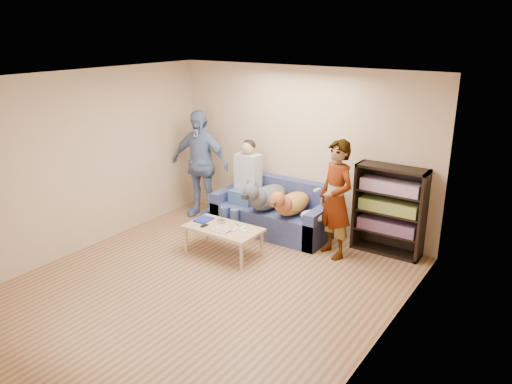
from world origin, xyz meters
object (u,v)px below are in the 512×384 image
Objects in this scene: dog_tan at (290,203)px; coffee_table at (223,230)px; dog_gray at (265,197)px; person_seated at (244,182)px; notebook_blue at (204,220)px; bookshelf at (390,208)px; person_standing_right at (336,199)px; camera_silver at (222,221)px; sofa at (274,214)px; person_standing_left at (200,164)px.

coffee_table is at bearing -120.40° from dog_tan.
dog_gray reaches higher than dog_tan.
notebook_blue is at bearing -92.80° from person_seated.
bookshelf is (1.82, 0.47, 0.04)m from dog_gray.
bookshelf is (1.38, 0.45, 0.07)m from dog_tan.
coffee_table is at bearing -118.35° from person_standing_right.
person_standing_right is 1.25m from dog_gray.
camera_silver is at bearing 135.00° from coffee_table.
sofa is at bearing 152.41° from dog_tan.
person_standing_right reaches higher than coffee_table.
bookshelf is (2.06, 1.28, 0.23)m from camera_silver.
person_seated reaches higher than camera_silver.
dog_gray is 1.09× the size of dog_tan.
dog_gray is (-0.02, -0.23, 0.36)m from sofa.
person_seated reaches higher than coffee_table.
person_standing_right is at bearing 26.91° from camera_silver.
notebook_blue is 1.05m from person_seated.
camera_silver is 1.09m from sofa.
notebook_blue is 0.20× the size of bookshelf.
person_standing_left is 0.97m from person_seated.
bookshelf is at bearing -2.19° from person_standing_left.
person_standing_right reaches higher than camera_silver.
person_standing_right is at bearing 32.72° from coffee_table.
sofa is 1.73× the size of coffee_table.
dog_tan reaches higher than sofa.
dog_gray is 1.14× the size of coffee_table.
bookshelf is at bearing 14.32° from dog_gray.
bookshelf is (0.60, 0.54, -0.17)m from person_standing_right.
person_seated is at bearing -157.03° from person_standing_right.
person_seated is (0.96, -0.03, -0.15)m from person_standing_left.
person_standing_left reaches higher than notebook_blue.
person_standing_left reaches higher than dog_tan.
person_standing_right is 1.69m from camera_silver.
dog_tan is at bearing -161.93° from bookshelf.
dog_gray is at bearing 73.78° from camera_silver.
dog_gray reaches higher than notebook_blue.
person_seated reaches higher than bookshelf.
person_standing_right is 1.31× the size of bookshelf.
person_seated is 2.32m from bookshelf.
sofa is (0.26, 1.05, -0.16)m from camera_silver.
person_standing_right reaches higher than sofa.
person_standing_left is 1.68× the size of coffee_table.
bookshelf is at bearing 29.97° from notebook_blue.
person_standing_left is 1.59m from sofa.
bookshelf is at bearing 8.94° from person_seated.
person_standing_left is at bearing 140.74° from coffee_table.
person_standing_left reaches higher than coffee_table.
person_standing_right is 1.97m from notebook_blue.
person_standing_right is 1.36m from sofa.
notebook_blue is 0.18× the size of person_seated.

